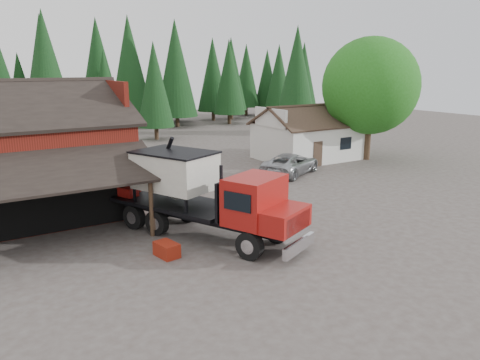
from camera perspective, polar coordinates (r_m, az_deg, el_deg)
ground at (r=23.40m, az=4.26°, el=-5.79°), size 120.00×120.00×0.00m
red_barn at (r=28.18m, az=-27.13°, el=1.76°), size 12.80×13.63×7.18m
farmhouse at (r=40.80m, az=8.29°, el=4.94°), size 8.60×6.42×4.65m
deciduous_tree at (r=40.98m, az=15.65°, el=10.58°), size 8.00×8.00×10.20m
conifer_backdrop at (r=61.65m, az=-19.56°, el=5.67°), size 76.00×16.00×16.00m
near_pine_b at (r=51.46m, az=-10.38°, el=11.38°), size 3.96×3.96×10.40m
near_pine_c at (r=56.10m, az=6.92°, el=12.70°), size 4.84×4.84×12.40m
near_pine_d at (r=52.53m, az=-22.55°, el=12.27°), size 5.28×5.28×13.40m
feed_truck at (r=21.68m, az=-4.47°, el=-1.56°), size 6.45×10.16×4.49m
silver_car at (r=34.77m, az=6.21°, el=1.99°), size 6.16×4.77×1.55m
equip_box at (r=20.08m, az=-8.92°, el=-8.38°), size 0.88×1.21×0.60m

